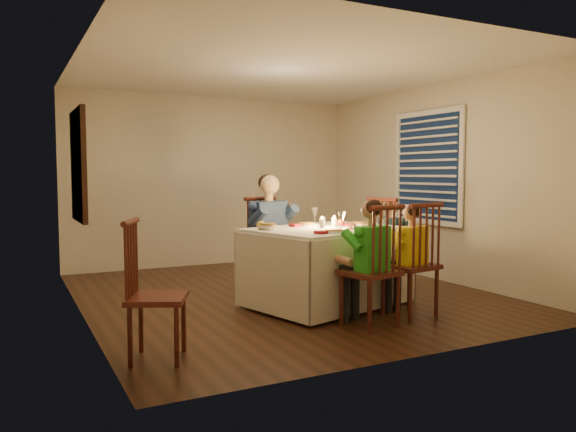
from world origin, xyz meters
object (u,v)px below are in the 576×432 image
chair_adult (270,292)px  child_teal (392,291)px  chair_end (392,291)px  chair_near_left (369,326)px  chair_near_right (409,316)px  dining_table (326,250)px  child_yellow (409,316)px  child_green (369,326)px  serving_bowl (268,227)px  adult (270,292)px  chair_extra (158,359)px

chair_adult → child_teal: (1.34, -0.62, 0.00)m
chair_end → chair_near_left: bearing=122.1°
chair_near_left → chair_near_right: size_ratio=1.00×
dining_table → chair_end: 1.25m
child_yellow → child_green: bearing=3.7°
chair_end → child_green: 1.63m
dining_table → chair_near_right: size_ratio=1.62×
dining_table → child_green: size_ratio=1.56×
chair_end → child_yellow: bearing=137.7°
chair_near_right → child_teal: size_ratio=1.02×
child_yellow → serving_bowl: (-1.14, 0.88, 0.86)m
child_yellow → child_teal: 1.18m
adult → child_green: bearing=-94.3°
chair_near_right → child_teal: (0.57, 1.03, 0.00)m
chair_extra → child_yellow: bearing=-61.6°
chair_end → child_teal: size_ratio=1.02×
chair_adult → adult: bearing=0.0°
chair_end → chair_near_right: bearing=137.7°
chair_near_left → chair_near_right: bearing=179.9°
serving_bowl → adult: bearing=63.7°
serving_bowl → chair_near_left: bearing=-60.6°
child_green → child_teal: 1.63m
chair_near_left → chair_extra: chair_near_left is taller
chair_adult → chair_near_right: bearing=-75.7°
chair_adult → chair_extra: chair_adult is taller
chair_near_left → adult: (-0.19, 1.77, 0.00)m
chair_near_right → child_teal: 1.18m
chair_adult → chair_near_right: size_ratio=1.00×
adult → child_teal: adult is taller
chair_extra → child_teal: 3.35m
chair_end → adult: size_ratio=0.81×
child_teal → serving_bowl: size_ratio=5.71×
chair_extra → child_yellow: size_ratio=0.96×
dining_table → chair_extra: (-2.06, -0.96, -0.60)m
adult → chair_end: bearing=-35.3°
adult → child_teal: (1.34, -0.62, 0.00)m
chair_near_left → serving_bowl: (-0.57, 1.01, 0.86)m
chair_extra → child_green: bearing=-64.1°
chair_near_right → child_yellow: size_ratio=1.01×
chair_end → chair_adult: bearing=52.0°
chair_extra → adult: bearing=-20.0°
adult → child_teal: bearing=-35.3°
chair_end → child_teal: bearing=-0.0°
child_yellow → serving_bowl: bearing=-46.4°
chair_near_left → child_yellow: size_ratio=1.01×
dining_table → chair_end: (1.07, 0.25, -0.60)m
adult → chair_adult: bearing=0.0°
child_teal → serving_bowl: (-1.71, -0.15, 0.86)m
chair_near_left → child_green: 0.00m
chair_extra → serving_bowl: bearing=-28.7°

